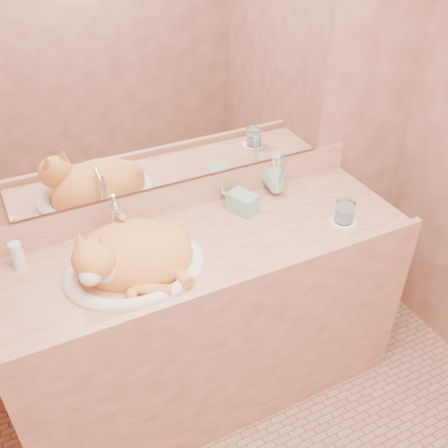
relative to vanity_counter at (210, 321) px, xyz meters
name	(u,v)px	position (x,y,z in m)	size (l,w,h in m)	color
wall_back	(176,118)	(0.00, 0.28, 0.82)	(2.40, 0.02, 2.50)	brown
vanity_counter	(210,321)	(0.00, 0.00, 0.00)	(1.60, 0.55, 0.85)	#9B5C45
mirror	(175,82)	(0.00, 0.26, 0.97)	(1.30, 0.02, 0.80)	white
sink_basin	(133,252)	(-0.29, -0.02, 0.50)	(0.49, 0.41, 0.15)	white
faucet	(117,220)	(-0.29, 0.17, 0.52)	(0.05, 0.13, 0.18)	white
cat	(129,253)	(-0.31, -0.01, 0.49)	(0.42, 0.34, 0.23)	orange
soap_dispenser	(254,198)	(0.24, 0.08, 0.51)	(0.08, 0.08, 0.18)	#75BB9A
toothbrush_cup	(277,189)	(0.39, 0.16, 0.47)	(0.10, 0.10, 0.09)	#75BB9A
toothbrushes	(279,172)	(0.39, 0.16, 0.55)	(0.04, 0.04, 0.22)	white
saucer	(343,222)	(0.54, -0.12, 0.43)	(0.11, 0.11, 0.01)	white
water_glass	(345,212)	(0.54, -0.12, 0.48)	(0.08, 0.08, 0.09)	white
lotion_bottle	(17,256)	(-0.66, 0.17, 0.48)	(0.04, 0.04, 0.11)	white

